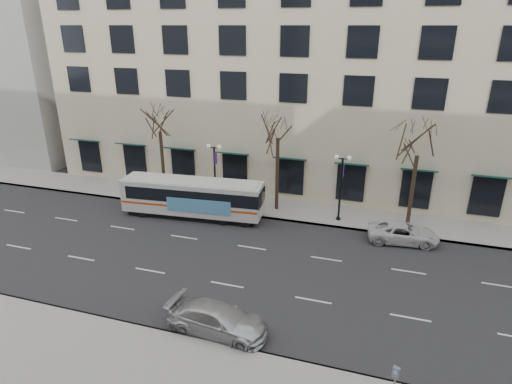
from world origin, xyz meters
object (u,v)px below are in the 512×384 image
at_px(tree_far_mid, 278,126).
at_px(silver_car, 218,319).
at_px(tree_far_left, 159,120).
at_px(lamp_post_right, 341,185).
at_px(tree_far_right, 419,142).
at_px(lamp_post_left, 215,172).
at_px(white_pickup, 403,233).
at_px(city_bus, 193,197).
at_px(pay_station, 396,375).

bearing_deg(tree_far_mid, silver_car, -86.02).
bearing_deg(tree_far_left, lamp_post_right, -2.29).
relative_size(tree_far_right, silver_car, 1.62).
bearing_deg(lamp_post_left, white_pickup, -7.79).
relative_size(tree_far_left, white_pickup, 1.77).
xyz_separation_m(lamp_post_right, silver_car, (-3.96, -14.40, -2.22)).
distance_m(tree_far_right, silver_car, 18.38).
xyz_separation_m(lamp_post_right, city_bus, (-10.85, -2.40, -1.33)).
bearing_deg(tree_far_left, pay_station, -40.60).
bearing_deg(pay_station, tree_far_right, 110.09).
xyz_separation_m(tree_far_mid, city_bus, (-5.84, -3.00, -5.29)).
distance_m(tree_far_mid, white_pickup, 11.78).
height_order(tree_far_right, silver_car, tree_far_right).
bearing_deg(lamp_post_right, tree_far_left, 177.71).
xyz_separation_m(lamp_post_left, lamp_post_right, (10.00, 0.00, 0.00)).
bearing_deg(silver_car, tree_far_mid, 8.03).
distance_m(tree_far_mid, lamp_post_right, 6.41).
bearing_deg(lamp_post_left, tree_far_left, 173.17).
bearing_deg(silver_car, tree_far_left, 40.41).
xyz_separation_m(lamp_post_right, pay_station, (4.20, -15.86, -1.87)).
xyz_separation_m(tree_far_right, lamp_post_left, (-14.99, -0.60, -3.48)).
height_order(lamp_post_left, silver_car, lamp_post_left).
bearing_deg(tree_far_left, tree_far_right, 0.00).
relative_size(tree_far_left, city_bus, 0.75).
bearing_deg(white_pickup, city_bus, 85.46).
height_order(tree_far_right, pay_station, tree_far_right).
height_order(tree_far_mid, lamp_post_left, tree_far_mid).
relative_size(tree_far_left, lamp_post_right, 1.60).
bearing_deg(tree_far_mid, tree_far_right, -0.00).
xyz_separation_m(silver_car, pay_station, (8.16, -1.46, 0.35)).
bearing_deg(tree_far_right, tree_far_mid, 180.00).
distance_m(tree_far_left, white_pickup, 20.71).
bearing_deg(tree_far_mid, white_pickup, -15.10).
relative_size(lamp_post_left, pay_station, 4.10).
height_order(tree_far_left, tree_far_right, tree_far_left).
bearing_deg(pay_station, white_pickup, 111.07).
distance_m(lamp_post_left, white_pickup, 14.94).
relative_size(lamp_post_right, pay_station, 4.10).
bearing_deg(pay_station, lamp_post_right, 127.67).
relative_size(tree_far_mid, city_bus, 0.77).
bearing_deg(lamp_post_right, silver_car, -105.39).
height_order(tree_far_left, city_bus, tree_far_left).
distance_m(tree_far_right, lamp_post_right, 6.11).
distance_m(tree_far_left, lamp_post_left, 6.29).
distance_m(city_bus, pay_station, 20.20).
height_order(tree_far_left, pay_station, tree_far_left).
height_order(tree_far_mid, pay_station, tree_far_mid).
relative_size(tree_far_mid, lamp_post_right, 1.64).
xyz_separation_m(tree_far_left, lamp_post_right, (15.01, -0.60, -3.75)).
bearing_deg(silver_car, white_pickup, -30.67).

